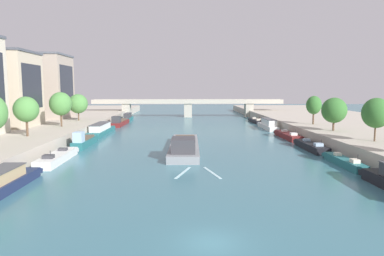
% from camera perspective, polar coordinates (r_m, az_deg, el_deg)
% --- Properties ---
extents(ground_plane, '(400.00, 400.00, 0.00)m').
position_cam_1_polar(ground_plane, '(24.49, 3.19, -18.58)').
color(ground_plane, '#386B7A').
extents(quay_left, '(36.00, 170.00, 2.33)m').
position_cam_1_polar(quay_left, '(86.55, -27.80, -0.25)').
color(quay_left, '#B7AD9E').
rests_on(quay_left, ground).
extents(quay_right, '(36.00, 170.00, 2.33)m').
position_cam_1_polar(quay_right, '(88.29, 26.90, -0.08)').
color(quay_right, '#B7AD9E').
rests_on(quay_right, ground).
extents(barge_midriver, '(5.18, 23.73, 3.20)m').
position_cam_1_polar(barge_midriver, '(56.76, -1.30, -2.96)').
color(barge_midriver, gray).
rests_on(barge_midriver, ground).
extents(wake_behind_barge, '(5.60, 5.95, 0.03)m').
position_cam_1_polar(wake_behind_barge, '(42.74, 0.93, -7.45)').
color(wake_behind_barge, '#AAD6E0').
rests_on(wake_behind_barge, ground).
extents(moored_boat_left_midway, '(2.59, 12.46, 2.25)m').
position_cam_1_polar(moored_boat_left_midway, '(52.75, -21.47, -4.54)').
color(moored_boat_left_midway, silver).
rests_on(moored_boat_left_midway, ground).
extents(moored_boat_left_end, '(2.19, 10.92, 3.01)m').
position_cam_1_polar(moored_boat_left_end, '(64.66, -17.50, -2.10)').
color(moored_boat_left_end, '#23666B').
rests_on(moored_boat_left_end, ground).
extents(moored_boat_left_upstream, '(3.17, 16.70, 2.54)m').
position_cam_1_polar(moored_boat_left_upstream, '(80.44, -14.91, -0.25)').
color(moored_boat_left_upstream, '#23666B').
rests_on(moored_boat_left_upstream, ground).
extents(moored_boat_left_lone, '(3.05, 15.09, 2.93)m').
position_cam_1_polar(moored_boat_left_lone, '(98.51, -11.97, 0.96)').
color(moored_boat_left_lone, maroon).
rests_on(moored_boat_left_lone, ground).
extents(moored_boat_left_near, '(2.08, 10.47, 2.48)m').
position_cam_1_polar(moored_boat_left_near, '(112.24, -10.64, 1.75)').
color(moored_boat_left_near, '#23666B').
rests_on(moored_boat_left_near, ground).
extents(moored_boat_right_upstream, '(1.69, 10.65, 2.12)m').
position_cam_1_polar(moored_boat_right_upstream, '(50.88, 23.97, -5.13)').
color(moored_boat_right_upstream, '#23666B').
rests_on(moored_boat_right_upstream, ground).
extents(moored_boat_right_midway, '(2.40, 11.46, 2.24)m').
position_cam_1_polar(moored_boat_right_midway, '(61.83, 19.20, -2.86)').
color(moored_boat_right_midway, black).
rests_on(moored_boat_right_midway, ground).
extents(moored_boat_right_far, '(2.58, 12.58, 2.21)m').
position_cam_1_polar(moored_boat_right_far, '(74.31, 15.66, -1.20)').
color(moored_boat_right_far, maroon).
rests_on(moored_boat_right_far, ground).
extents(moored_boat_right_lone, '(2.46, 13.91, 2.65)m').
position_cam_1_polar(moored_boat_right_lone, '(89.69, 12.58, 0.54)').
color(moored_boat_right_lone, silver).
rests_on(moored_boat_right_lone, ground).
extents(moored_boat_right_near, '(2.47, 11.99, 2.10)m').
position_cam_1_polar(moored_boat_right_near, '(105.67, 10.58, 1.18)').
color(moored_boat_right_near, black).
rests_on(moored_boat_right_near, ground).
extents(tree_left_far, '(4.10, 4.10, 6.71)m').
position_cam_1_polar(tree_left_far, '(63.85, -25.92, 2.80)').
color(tree_left_far, brown).
rests_on(tree_left_far, quay_left).
extents(tree_left_distant, '(4.60, 4.60, 7.27)m').
position_cam_1_polar(tree_left_distant, '(77.29, -21.05, 3.77)').
color(tree_left_distant, brown).
rests_on(tree_left_distant, quay_left).
extents(tree_left_past_mid, '(4.70, 4.70, 6.62)m').
position_cam_1_polar(tree_left_past_mid, '(90.48, -18.45, 3.85)').
color(tree_left_past_mid, brown).
rests_on(tree_left_past_mid, quay_left).
extents(tree_right_by_lamp, '(4.18, 4.18, 6.65)m').
position_cam_1_polar(tree_right_by_lamp, '(59.03, 28.35, 2.21)').
color(tree_right_by_lamp, brown).
rests_on(tree_right_by_lamp, quay_right).
extents(tree_right_midway, '(4.66, 4.66, 6.32)m').
position_cam_1_polar(tree_right_midway, '(70.43, 22.61, 2.74)').
color(tree_right_midway, brown).
rests_on(tree_right_midway, quay_right).
extents(tree_right_end_of_row, '(3.35, 3.35, 6.38)m').
position_cam_1_polar(tree_right_end_of_row, '(81.32, 19.64, 3.61)').
color(tree_right_end_of_row, brown).
rests_on(tree_right_end_of_row, quay_right).
extents(building_left_corner, '(14.11, 12.01, 15.89)m').
position_cam_1_polar(building_left_corner, '(82.96, -29.39, 5.72)').
color(building_left_corner, beige).
rests_on(building_left_corner, quay_left).
extents(building_left_far_end, '(15.34, 13.05, 17.09)m').
position_cam_1_polar(building_left_far_end, '(100.98, -24.14, 6.35)').
color(building_left_far_end, '#A89989').
rests_on(building_left_far_end, quay_left).
extents(bridge_far, '(68.33, 4.40, 6.37)m').
position_cam_1_polar(bridge_far, '(123.88, -0.69, 3.76)').
color(bridge_far, '#ADA899').
rests_on(bridge_far, ground).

